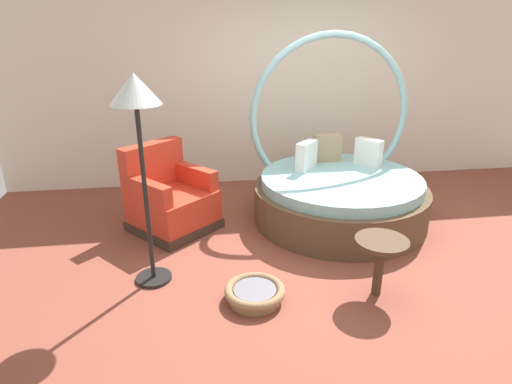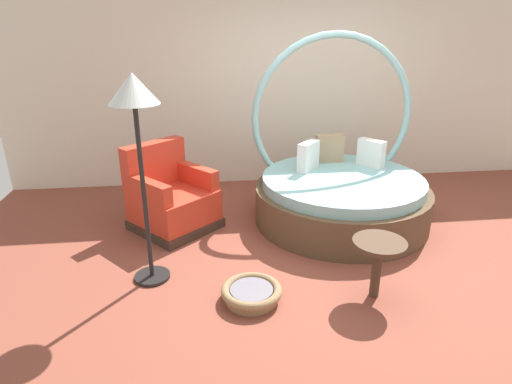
{
  "view_description": "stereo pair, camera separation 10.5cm",
  "coord_description": "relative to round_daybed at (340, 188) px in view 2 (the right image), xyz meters",
  "views": [
    {
      "loc": [
        -1.41,
        -3.66,
        2.18
      ],
      "look_at": [
        -0.82,
        0.41,
        0.55
      ],
      "focal_mm": 30.27,
      "sensor_mm": 36.0,
      "label": 1
    },
    {
      "loc": [
        -1.3,
        -3.67,
        2.18
      ],
      "look_at": [
        -0.82,
        0.41,
        0.55
      ],
      "focal_mm": 30.27,
      "sensor_mm": 36.0,
      "label": 2
    }
  ],
  "objects": [
    {
      "name": "side_table",
      "position": [
        -0.16,
        -1.56,
        0.05
      ],
      "size": [
        0.44,
        0.44,
        0.52
      ],
      "color": "#473323",
      "rests_on": "ground_plane"
    },
    {
      "name": "pet_basket",
      "position": [
        -1.2,
        -1.51,
        -0.31
      ],
      "size": [
        0.51,
        0.51,
        0.13
      ],
      "color": "#8E704C",
      "rests_on": "ground_plane"
    },
    {
      "name": "round_daybed",
      "position": [
        0.0,
        0.0,
        0.0
      ],
      "size": [
        1.98,
        1.98,
        2.09
      ],
      "color": "brown",
      "rests_on": "ground_plane"
    },
    {
      "name": "red_armchair",
      "position": [
        -1.94,
        -0.0,
        -0.05
      ],
      "size": [
        1.13,
        1.13,
        0.94
      ],
      "color": "#38281E",
      "rests_on": "ground_plane"
    },
    {
      "name": "ground_plane",
      "position": [
        -0.22,
        -0.85,
        -0.39
      ],
      "size": [
        8.0,
        8.0,
        0.02
      ],
      "primitive_type": "cube",
      "color": "brown"
    },
    {
      "name": "back_wall",
      "position": [
        -0.22,
        1.47,
        0.97
      ],
      "size": [
        8.0,
        0.12,
        2.69
      ],
      "primitive_type": "cube",
      "color": "silver",
      "rests_on": "ground_plane"
    },
    {
      "name": "floor_lamp",
      "position": [
        -2.06,
        -1.06,
        1.15
      ],
      "size": [
        0.4,
        0.4,
        1.82
      ],
      "color": "black",
      "rests_on": "ground_plane"
    }
  ]
}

